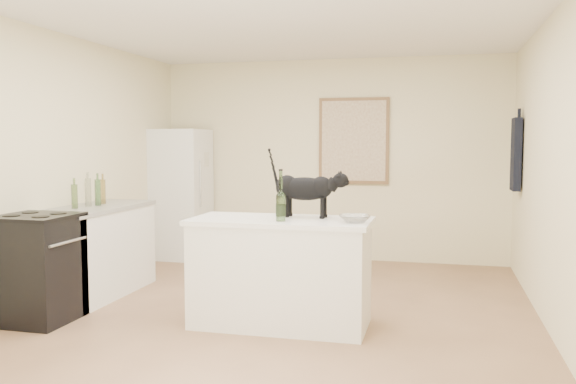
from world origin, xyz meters
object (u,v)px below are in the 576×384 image
(fridge, at_px, (180,194))
(stove, at_px, (37,269))
(black_cat, at_px, (305,192))
(glass_bowl, at_px, (355,219))
(wine_bottle, at_px, (281,198))

(fridge, bearing_deg, stove, -90.00)
(fridge, xyz_separation_m, black_cat, (2.22, -2.41, 0.27))
(fridge, distance_m, glass_bowl, 3.77)
(fridge, distance_m, wine_bottle, 3.41)
(fridge, distance_m, black_cat, 3.28)
(stove, xyz_separation_m, glass_bowl, (2.68, 0.30, 0.48))
(black_cat, relative_size, wine_bottle, 1.68)
(fridge, xyz_separation_m, glass_bowl, (2.68, -2.65, 0.08))
(wine_bottle, xyz_separation_m, glass_bowl, (0.59, 0.04, -0.15))
(black_cat, bearing_deg, stove, -162.17)
(wine_bottle, bearing_deg, fridge, 127.83)
(stove, xyz_separation_m, wine_bottle, (2.09, 0.26, 0.63))
(wine_bottle, bearing_deg, black_cat, 64.59)
(stove, xyz_separation_m, fridge, (0.00, 2.95, 0.40))
(black_cat, distance_m, wine_bottle, 0.31)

